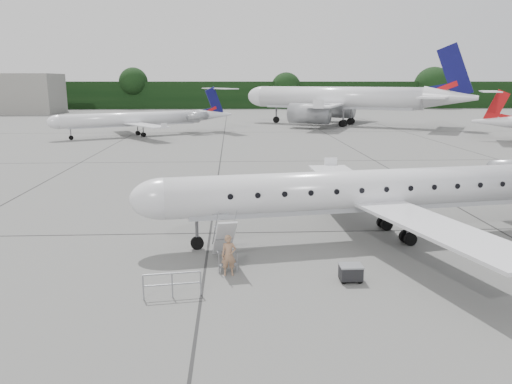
{
  "coord_description": "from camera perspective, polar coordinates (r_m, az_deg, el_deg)",
  "views": [
    {
      "loc": [
        -5.24,
        -23.01,
        8.26
      ],
      "look_at": [
        -3.97,
        3.6,
        2.3
      ],
      "focal_mm": 35.0,
      "sensor_mm": 36.0,
      "label": 1
    }
  ],
  "objects": [
    {
      "name": "ground",
      "position": [
        25.01,
        9.6,
        -6.86
      ],
      "size": [
        320.0,
        320.0,
        0.0
      ],
      "primitive_type": "plane",
      "color": "slate",
      "rests_on": "ground"
    },
    {
      "name": "treeline",
      "position": [
        153.16,
        -0.79,
        11.02
      ],
      "size": [
        260.0,
        4.0,
        8.0
      ],
      "primitive_type": "cube",
      "color": "black",
      "rests_on": "ground"
    },
    {
      "name": "main_regional_jet",
      "position": [
        26.93,
        14.14,
        2.48
      ],
      "size": [
        31.74,
        25.0,
        7.4
      ],
      "primitive_type": null,
      "rotation": [
        0.0,
        0.0,
        0.15
      ],
      "color": "silver",
      "rests_on": "ground"
    },
    {
      "name": "airstair",
      "position": [
        22.9,
        -3.65,
        -5.48
      ],
      "size": [
        1.22,
        2.54,
        2.32
      ],
      "primitive_type": null,
      "rotation": [
        0.0,
        0.0,
        0.15
      ],
      "color": "silver",
      "rests_on": "ground"
    },
    {
      "name": "passenger",
      "position": [
        21.7,
        -3.13,
        -7.24
      ],
      "size": [
        0.69,
        0.49,
        1.8
      ],
      "primitive_type": "imported",
      "rotation": [
        0.0,
        0.0,
        0.09
      ],
      "color": "#976F52",
      "rests_on": "ground"
    },
    {
      "name": "safety_railing",
      "position": [
        19.93,
        -9.55,
        -10.49
      ],
      "size": [
        2.19,
        0.38,
        1.0
      ],
      "primitive_type": null,
      "rotation": [
        0.0,
        0.0,
        0.14
      ],
      "color": "gray",
      "rests_on": "ground"
    },
    {
      "name": "baggage_cart",
      "position": [
        21.55,
        10.77,
        -9.03
      ],
      "size": [
        0.91,
        0.74,
        0.79
      ],
      "primitive_type": null,
      "rotation": [
        0.0,
        0.0,
        0.0
      ],
      "color": "black",
      "rests_on": "ground"
    },
    {
      "name": "bg_narrowbody",
      "position": [
        95.98,
        9.35,
        11.78
      ],
      "size": [
        48.57,
        44.23,
        14.25
      ],
      "primitive_type": null,
      "rotation": [
        0.0,
        0.0,
        -0.51
      ],
      "color": "silver",
      "rests_on": "ground"
    },
    {
      "name": "bg_regional_left",
      "position": [
        78.06,
        -13.87,
        8.83
      ],
      "size": [
        33.53,
        30.44,
        7.2
      ],
      "primitive_type": null,
      "rotation": [
        0.0,
        0.0,
        0.5
      ],
      "color": "silver",
      "rests_on": "ground"
    }
  ]
}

